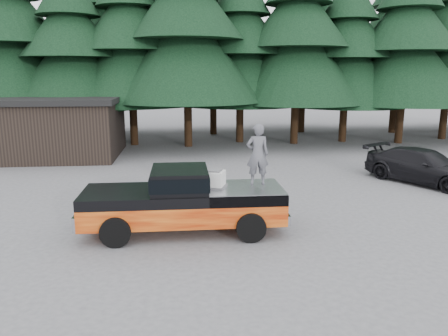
{
  "coord_description": "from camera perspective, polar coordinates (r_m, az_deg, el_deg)",
  "views": [
    {
      "loc": [
        -1.39,
        -13.14,
        4.64
      ],
      "look_at": [
        -0.12,
        0.0,
        1.73
      ],
      "focal_mm": 35.0,
      "sensor_mm": 36.0,
      "label": 1
    }
  ],
  "objects": [
    {
      "name": "parked_car",
      "position": [
        20.41,
        24.59,
        0.22
      ],
      "size": [
        4.33,
        5.33,
        1.45
      ],
      "primitive_type": "imported",
      "rotation": [
        0.0,
        0.0,
        0.54
      ],
      "color": "black",
      "rests_on": "ground"
    },
    {
      "name": "truck_cab",
      "position": [
        12.71,
        -5.82,
        -1.38
      ],
      "size": [
        1.66,
        1.9,
        0.59
      ],
      "primitive_type": "cube",
      "color": "black",
      "rests_on": "pickup_truck"
    },
    {
      "name": "treeline",
      "position": [
        30.55,
        -2.2,
        18.2
      ],
      "size": [
        60.15,
        16.05,
        17.5
      ],
      "color": "black",
      "rests_on": "ground"
    },
    {
      "name": "man_on_bed",
      "position": [
        13.01,
        4.4,
        1.79
      ],
      "size": [
        0.68,
        0.45,
        1.84
      ],
      "primitive_type": "imported",
      "rotation": [
        0.0,
        0.0,
        3.13
      ],
      "color": "#505057",
      "rests_on": "pickup_truck"
    },
    {
      "name": "air_compressor",
      "position": [
        12.79,
        -1.52,
        -1.51
      ],
      "size": [
        0.83,
        0.76,
        0.47
      ],
      "primitive_type": "cube",
      "rotation": [
        0.0,
        0.0,
        -0.34
      ],
      "color": "silver",
      "rests_on": "pickup_truck"
    },
    {
      "name": "utility_building",
      "position": [
        26.44,
        -22.31,
        5.03
      ],
      "size": [
        8.4,
        6.4,
        3.3
      ],
      "color": "black",
      "rests_on": "ground"
    },
    {
      "name": "pickup_truck",
      "position": [
        12.97,
        -5.28,
        -5.49
      ],
      "size": [
        6.0,
        2.04,
        1.33
      ],
      "primitive_type": null,
      "color": "orange",
      "rests_on": "ground"
    },
    {
      "name": "ground",
      "position": [
        14.01,
        0.48,
        -6.93
      ],
      "size": [
        120.0,
        120.0,
        0.0
      ],
      "primitive_type": "plane",
      "color": "#505053",
      "rests_on": "ground"
    }
  ]
}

